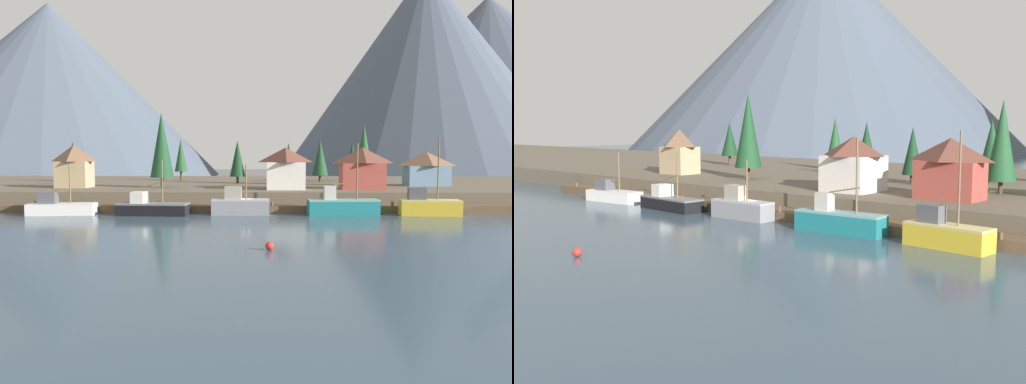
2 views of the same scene
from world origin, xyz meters
The scene contains 24 objects.
ground_plane centered at (0.00, 20.00, -0.50)m, with size 400.00×400.00×1.00m, color #384C5B.
dock centered at (0.00, 1.99, 0.50)m, with size 80.00×4.00×1.60m.
shoreline_bank centered at (0.00, 32.00, 1.25)m, with size 400.00×56.00×2.50m, color brown.
mountain_west_peak centered at (-88.19, 133.81, 35.98)m, with size 142.48×142.48×71.96m, color #475160.
mountain_central_peak centered at (66.41, 126.27, 41.07)m, with size 114.88×114.88×82.13m, color #475160.
mountain_east_peak centered at (103.50, 153.03, 39.93)m, with size 166.49×166.49×79.86m, color #475160.
fishing_boat_white centered at (-23.62, -1.92, 0.98)m, with size 8.66×3.51×6.66m.
fishing_boat_black centered at (-11.64, -1.92, 0.97)m, with size 9.29×3.57×7.13m.
fishing_boat_grey centered at (-0.24, -1.32, 1.27)m, with size 7.48×2.41×6.54m.
fishing_boat_teal centered at (13.05, -1.60, 1.19)m, with size 9.22×2.94×9.28m.
fishing_boat_yellow centered at (24.09, -1.70, 1.25)m, with size 7.66×3.18×9.99m.
house_tan centered at (-28.29, 13.92, 6.09)m, with size 5.39×4.32×7.02m.
house_blue centered at (31.18, 19.63, 5.51)m, with size 7.43×4.53×5.87m.
house_red centered at (18.26, 11.22, 5.83)m, with size 6.96×4.25×6.50m.
house_white centered at (6.24, 11.07, 5.81)m, with size 6.13×6.26×6.48m.
conifer_near_left centered at (21.55, 37.04, 7.42)m, with size 2.80×2.80×8.05m.
conifer_near_right centered at (7.34, 23.34, 6.88)m, with size 2.70×2.70×7.57m.
conifer_mid_left centered at (-2.25, 27.27, 7.22)m, with size 3.00×3.00×8.21m.
conifer_mid_right centered at (-15.05, 37.51, 7.88)m, with size 2.73×2.73×8.94m.
conifer_back_left centered at (14.22, 32.55, 7.40)m, with size 3.30×3.30×8.55m.
conifer_back_right centered at (20.33, 20.02, 8.58)m, with size 3.38×3.38×10.74m.
conifer_centre centered at (-36.87, 33.74, 7.41)m, with size 3.17×3.17×8.13m.
conifer_far_left centered at (-13.93, 14.43, 9.47)m, with size 3.85×3.85×12.30m.
channel_buoy centered at (3.45, -24.03, 0.35)m, with size 0.70×0.70×0.70m, color red.
Camera 1 is at (3.10, -60.49, 7.51)m, focal length 32.05 mm.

